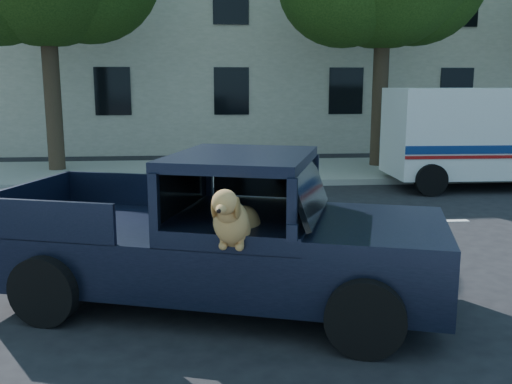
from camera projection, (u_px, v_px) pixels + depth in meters
ground at (206, 299)px, 6.65m from camera, size 120.00×120.00×0.00m
far_sidewalk at (204, 172)px, 15.63m from camera, size 60.00×4.00×0.15m
lane_stripes at (317, 224)px, 10.16m from camera, size 21.60×0.14×0.01m
building_main at (278, 30)px, 22.21m from camera, size 26.00×6.00×9.00m
pickup_truck at (215, 254)px, 6.42m from camera, size 5.18×3.26×1.73m
mail_truck at (475, 145)px, 13.59m from camera, size 4.35×2.28×2.36m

